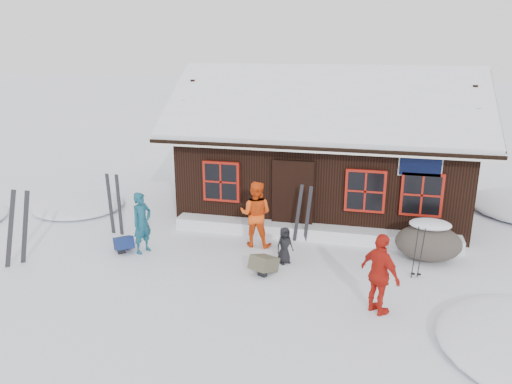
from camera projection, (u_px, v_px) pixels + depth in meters
ground at (237, 268)px, 11.66m from camera, size 120.00×120.00×0.00m
mountain_hut at (325, 158)px, 15.50m from camera, size 8.90×6.09×4.42m
snow_drift at (313, 232)px, 13.37m from camera, size 7.60×0.60×0.35m
snow_mounds at (317, 244)px, 13.03m from camera, size 20.60×13.20×0.48m
skier_teal at (142, 223)px, 12.31m from camera, size 0.56×0.66×1.55m
skier_orange_left at (256, 214)px, 12.68m from camera, size 0.85×0.67×1.72m
skier_orange_right at (380, 274)px, 9.51m from camera, size 0.96×0.96×1.64m
skier_crouched at (285, 245)px, 11.78m from camera, size 0.52×0.51×0.90m
boulder at (428, 242)px, 11.97m from camera, size 1.56×1.17×0.91m
ski_pair_left at (18, 229)px, 11.59m from camera, size 0.69×0.40×1.88m
ski_pair_mid at (115, 205)px, 13.46m from camera, size 0.43×0.09×1.74m
ski_pair_right at (303, 214)px, 12.97m from camera, size 0.51×0.15×1.60m
ski_poles at (418, 253)px, 11.02m from camera, size 0.22×0.11×1.24m
backpack_blue at (124, 246)px, 12.52m from camera, size 0.68×0.69×0.30m
backpack_olive at (264, 267)px, 11.35m from camera, size 0.66×0.73×0.32m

